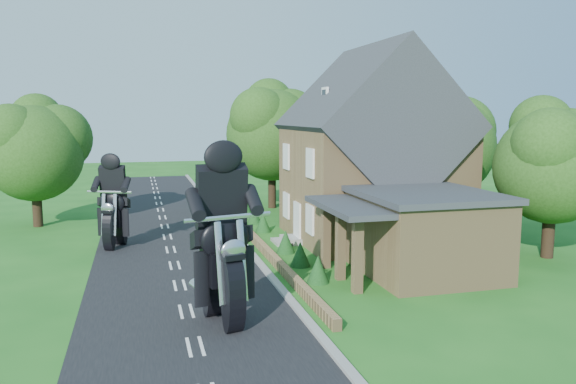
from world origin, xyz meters
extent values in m
plane|color=#1C5A19|center=(0.00, 0.00, 0.00)|extent=(120.00, 120.00, 0.00)
cube|color=black|center=(0.00, 0.00, 0.01)|extent=(7.00, 80.00, 0.02)
cube|color=gray|center=(3.65, 0.00, 0.06)|extent=(0.30, 80.00, 0.12)
cube|color=#9C7C4F|center=(4.30, 5.00, 0.20)|extent=(0.30, 22.00, 0.40)
cube|color=#9C7C4F|center=(10.50, 6.00, 3.00)|extent=(8.00, 8.00, 6.00)
cube|color=#2A2D32|center=(10.50, 6.00, 6.00)|extent=(8.48, 8.64, 8.48)
cube|color=#9C7C4F|center=(12.50, 6.00, 9.20)|extent=(0.60, 0.90, 1.60)
cube|color=white|center=(7.90, 6.00, 7.50)|extent=(0.12, 0.80, 0.90)
cube|color=black|center=(7.84, 6.00, 7.50)|extent=(0.04, 0.55, 0.65)
cube|color=white|center=(6.44, 6.00, 1.05)|extent=(0.10, 1.10, 2.10)
cube|color=gray|center=(6.10, 6.00, 0.15)|extent=(0.80, 1.60, 0.30)
cube|color=gray|center=(5.60, 6.00, 0.07)|extent=(0.80, 1.60, 0.15)
cube|color=white|center=(6.44, 3.80, 1.60)|extent=(0.10, 1.10, 1.40)
cube|color=black|center=(6.42, 3.80, 1.60)|extent=(0.04, 0.92, 1.22)
cube|color=white|center=(6.44, 8.20, 1.60)|extent=(0.10, 1.10, 1.40)
cube|color=black|center=(6.42, 8.20, 1.60)|extent=(0.04, 0.92, 1.22)
cube|color=white|center=(6.44, 3.80, 4.30)|extent=(0.10, 1.10, 1.40)
cube|color=black|center=(6.42, 3.80, 4.30)|extent=(0.04, 0.92, 1.22)
cube|color=white|center=(6.44, 8.20, 4.30)|extent=(0.10, 1.10, 1.40)
cube|color=black|center=(6.42, 8.20, 4.30)|extent=(0.04, 0.92, 1.22)
cube|color=#9C7C4F|center=(10.00, -0.80, 1.60)|extent=(5.00, 5.60, 3.20)
cube|color=#2A2D32|center=(10.00, -0.80, 3.32)|extent=(5.30, 5.94, 0.24)
cube|color=#2A2D32|center=(6.90, -0.80, 2.95)|extent=(2.60, 5.32, 0.22)
cube|color=#9C7C4F|center=(6.30, -2.60, 1.40)|extent=(0.35, 0.35, 2.80)
cube|color=#9C7C4F|center=(6.30, -0.80, 1.40)|extent=(0.35, 0.35, 2.80)
cube|color=#9C7C4F|center=(6.30, 1.00, 1.40)|extent=(0.35, 0.35, 2.80)
cylinder|color=black|center=(17.00, 0.00, 1.40)|extent=(0.56, 0.56, 2.80)
sphere|color=#204413|center=(17.00, 0.00, 4.23)|extent=(5.20, 5.20, 5.20)
sphere|color=#204413|center=(18.17, 0.52, 5.01)|extent=(3.74, 3.74, 3.74)
sphere|color=#204413|center=(16.09, -0.78, 5.27)|extent=(3.22, 3.22, 3.22)
sphere|color=#204413|center=(17.10, 1.04, 6.05)|extent=(2.86, 2.86, 2.86)
cylinder|color=black|center=(16.50, 8.50, 1.50)|extent=(0.56, 0.56, 3.00)
sphere|color=#204413|center=(16.50, 8.50, 4.65)|extent=(6.00, 6.00, 6.00)
sphere|color=#204413|center=(17.85, 9.10, 5.55)|extent=(4.32, 4.32, 4.32)
sphere|color=#204413|center=(15.45, 7.60, 5.85)|extent=(3.72, 3.72, 3.72)
sphere|color=#204413|center=(16.60, 9.70, 6.75)|extent=(3.30, 3.30, 3.30)
cylinder|color=black|center=(14.00, 16.00, 1.80)|extent=(0.56, 0.56, 3.60)
sphere|color=#204413|center=(14.00, 16.00, 5.58)|extent=(7.20, 7.20, 7.20)
sphere|color=#204413|center=(15.62, 16.72, 6.66)|extent=(5.18, 5.18, 5.18)
sphere|color=#204413|center=(12.74, 14.92, 7.02)|extent=(4.46, 4.46, 4.46)
sphere|color=#204413|center=(14.10, 17.44, 8.10)|extent=(3.96, 3.96, 3.96)
cylinder|color=black|center=(8.00, 17.00, 1.70)|extent=(0.56, 0.56, 3.40)
sphere|color=#204413|center=(8.00, 17.00, 5.16)|extent=(6.40, 6.40, 6.40)
sphere|color=#204413|center=(9.44, 17.64, 6.12)|extent=(4.61, 4.61, 4.61)
sphere|color=#204413|center=(6.88, 16.04, 6.44)|extent=(3.97, 3.97, 3.97)
sphere|color=#204413|center=(8.10, 18.28, 7.40)|extent=(3.52, 3.52, 3.52)
cylinder|color=black|center=(-7.00, 14.00, 1.40)|extent=(0.56, 0.56, 2.80)
sphere|color=#204413|center=(-7.00, 14.00, 4.34)|extent=(5.60, 5.60, 5.60)
sphere|color=#204413|center=(-5.74, 14.56, 5.18)|extent=(4.03, 4.03, 4.03)
sphere|color=#204413|center=(-7.98, 13.16, 5.46)|extent=(3.47, 3.47, 3.47)
sphere|color=#204413|center=(-6.90, 15.12, 6.30)|extent=(3.08, 3.08, 3.08)
cone|color=#123A15|center=(5.30, -1.00, 0.55)|extent=(0.90, 0.90, 1.10)
cone|color=#123A15|center=(5.30, 1.50, 0.55)|extent=(0.90, 0.90, 1.10)
cone|color=#123A15|center=(5.30, 4.00, 0.55)|extent=(0.90, 0.90, 1.10)
cone|color=#123A15|center=(5.30, 9.00, 0.55)|extent=(0.90, 0.90, 1.10)
cone|color=#123A15|center=(5.30, 11.50, 0.55)|extent=(0.90, 0.90, 1.10)
cone|color=#123A15|center=(5.30, 14.00, 0.55)|extent=(0.90, 0.90, 1.10)
camera|label=1|loc=(-1.38, -21.37, 6.55)|focal=35.00mm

